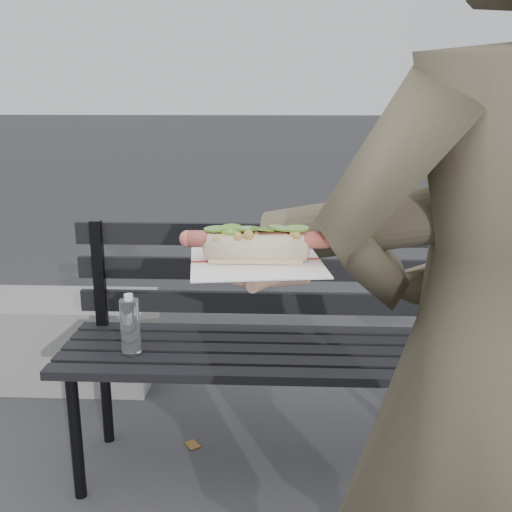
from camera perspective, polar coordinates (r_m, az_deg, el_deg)
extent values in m
cylinder|color=black|center=(2.15, -16.77, -16.19)|extent=(0.04, 0.04, 0.45)
cylinder|color=black|center=(2.43, -14.13, -12.13)|extent=(0.04, 0.04, 0.45)
cylinder|color=black|center=(2.15, 21.22, -16.64)|extent=(0.04, 0.04, 0.45)
cylinder|color=black|center=(2.43, 18.69, -12.52)|extent=(0.04, 0.04, 0.45)
cube|color=black|center=(1.91, 2.26, -11.39)|extent=(1.50, 0.07, 0.03)
cube|color=black|center=(1.99, 2.28, -10.23)|extent=(1.50, 0.07, 0.03)
cube|color=black|center=(2.07, 2.30, -9.17)|extent=(1.50, 0.07, 0.03)
cube|color=black|center=(2.16, 2.31, -8.19)|extent=(1.50, 0.07, 0.03)
cube|color=black|center=(2.24, 2.33, -7.28)|extent=(1.50, 0.07, 0.03)
cube|color=black|center=(2.28, -14.70, -1.89)|extent=(0.04, 0.03, 0.42)
cube|color=black|center=(2.28, 19.49, -2.29)|extent=(0.04, 0.03, 0.42)
cube|color=black|center=(2.23, 2.36, -4.49)|extent=(1.50, 0.02, 0.08)
cube|color=black|center=(2.19, 2.40, -1.28)|extent=(1.50, 0.02, 0.08)
cube|color=black|center=(2.16, 2.44, 2.03)|extent=(1.50, 0.02, 0.08)
cylinder|color=white|center=(2.03, -11.88, -6.66)|extent=(0.06, 0.06, 0.19)
cylinder|color=white|center=(2.00, -12.05, -3.85)|extent=(0.03, 0.03, 0.02)
cube|color=slate|center=(3.06, -21.03, -7.35)|extent=(1.20, 0.40, 0.40)
imported|color=#453F2E|center=(1.09, 21.30, -10.71)|extent=(0.73, 0.59, 1.73)
cylinder|color=#453F2E|center=(0.97, 15.36, 3.63)|extent=(0.51, 0.23, 0.19)
cylinder|color=#D8A384|center=(0.89, 2.60, -1.10)|extent=(0.09, 0.08, 0.07)
ellipsoid|color=#D8A384|center=(0.88, 0.00, -1.57)|extent=(0.10, 0.11, 0.03)
cylinder|color=#D8A384|center=(0.86, -3.76, -1.96)|extent=(0.06, 0.02, 0.02)
cylinder|color=#D8A384|center=(0.88, -3.62, -1.58)|extent=(0.06, 0.02, 0.02)
cylinder|color=#D8A384|center=(0.90, -3.49, -1.21)|extent=(0.06, 0.02, 0.02)
cylinder|color=#D8A384|center=(0.92, -3.36, -0.86)|extent=(0.06, 0.02, 0.02)
cylinder|color=#D8A384|center=(0.83, 0.52, -2.53)|extent=(0.04, 0.05, 0.02)
cube|color=white|center=(0.88, 0.00, -0.50)|extent=(0.21, 0.21, 0.00)
cube|color=#B21E1E|center=(0.88, 0.00, -0.40)|extent=(0.19, 0.03, 0.00)
cylinder|color=#D45F51|center=(0.87, 0.00, 1.59)|extent=(0.20, 0.02, 0.02)
sphere|color=#D45F51|center=(0.88, -6.52, 1.65)|extent=(0.02, 0.02, 0.02)
sphere|color=#D45F51|center=(0.87, 6.58, 1.51)|extent=(0.03, 0.02, 0.02)
sphere|color=#9E6B2D|center=(0.86, -2.44, 2.09)|extent=(0.01, 0.01, 0.01)
sphere|color=#9E6B2D|center=(0.89, -0.65, 2.45)|extent=(0.01, 0.01, 0.01)
sphere|color=#9E6B2D|center=(0.88, 2.32, 2.48)|extent=(0.01, 0.01, 0.01)
sphere|color=#9E6B2D|center=(0.87, -3.85, 1.71)|extent=(0.01, 0.01, 0.01)
sphere|color=#9E6B2D|center=(0.88, -0.24, 2.32)|extent=(0.01, 0.01, 0.01)
sphere|color=#9E6B2D|center=(0.87, 0.41, 1.79)|extent=(0.01, 0.01, 0.01)
sphere|color=#9E6B2D|center=(0.85, -3.86, 1.51)|extent=(0.01, 0.01, 0.01)
sphere|color=#9E6B2D|center=(0.89, -0.57, 2.18)|extent=(0.01, 0.01, 0.01)
sphere|color=#9E6B2D|center=(0.86, 0.76, 1.85)|extent=(0.01, 0.01, 0.01)
sphere|color=#9E6B2D|center=(0.86, -1.49, 1.67)|extent=(0.01, 0.01, 0.01)
sphere|color=#9E6B2D|center=(0.85, 2.83, 1.86)|extent=(0.01, 0.01, 0.01)
sphere|color=#9E6B2D|center=(0.86, 0.02, 2.16)|extent=(0.01, 0.01, 0.01)
sphere|color=#9E6B2D|center=(0.85, -1.85, 1.69)|extent=(0.01, 0.01, 0.01)
sphere|color=#9E6B2D|center=(0.85, 3.90, 1.93)|extent=(0.01, 0.01, 0.01)
sphere|color=#9E6B2D|center=(0.85, -3.10, 1.86)|extent=(0.01, 0.01, 0.01)
sphere|color=#9E6B2D|center=(0.85, -0.74, 1.68)|extent=(0.01, 0.01, 0.01)
sphere|color=#9E6B2D|center=(0.87, 2.82, 2.36)|extent=(0.01, 0.01, 0.01)
sphere|color=#9E6B2D|center=(0.85, -1.73, 1.84)|extent=(0.01, 0.01, 0.01)
sphere|color=#9E6B2D|center=(0.87, 0.79, 1.80)|extent=(0.01, 0.01, 0.01)
sphere|color=#9E6B2D|center=(0.86, -0.06, 1.73)|extent=(0.01, 0.01, 0.01)
sphere|color=#9E6B2D|center=(0.89, -0.56, 2.17)|extent=(0.01, 0.01, 0.01)
sphere|color=#9E6B2D|center=(0.88, -3.29, 2.31)|extent=(0.01, 0.01, 0.01)
sphere|color=#9E6B2D|center=(0.85, -0.72, 1.99)|extent=(0.01, 0.01, 0.01)
sphere|color=#9E6B2D|center=(0.87, 1.98, 1.89)|extent=(0.01, 0.01, 0.01)
sphere|color=#9E6B2D|center=(0.86, 3.15, 1.66)|extent=(0.01, 0.01, 0.01)
sphere|color=#9E6B2D|center=(0.88, -1.71, 2.20)|extent=(0.01, 0.01, 0.01)
sphere|color=#9E6B2D|center=(0.85, 3.59, 1.94)|extent=(0.01, 0.01, 0.01)
sphere|color=#9E6B2D|center=(0.85, 0.02, 1.94)|extent=(0.01, 0.01, 0.01)
cylinder|color=#558B26|center=(0.87, -3.83, 2.60)|extent=(0.04, 0.04, 0.00)
cylinder|color=#558B26|center=(0.87, -2.37, 2.55)|extent=(0.04, 0.04, 0.01)
cylinder|color=#558B26|center=(0.87, -0.80, 2.64)|extent=(0.04, 0.04, 0.01)
cylinder|color=#558B26|center=(0.86, 0.70, 2.60)|extent=(0.04, 0.04, 0.01)
cylinder|color=#558B26|center=(0.87, 2.42, 2.67)|extent=(0.04, 0.04, 0.01)
cylinder|color=#558B26|center=(0.87, 3.88, 2.63)|extent=(0.04, 0.04, 0.00)
cube|color=brown|center=(3.13, 17.34, -10.45)|extent=(0.09, 0.08, 0.00)
cube|color=brown|center=(3.47, -13.88, -7.59)|extent=(0.05, 0.05, 0.00)
cube|color=brown|center=(3.34, 14.13, -8.52)|extent=(0.08, 0.09, 0.00)
cube|color=brown|center=(2.45, -6.06, -17.44)|extent=(0.07, 0.07, 0.00)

